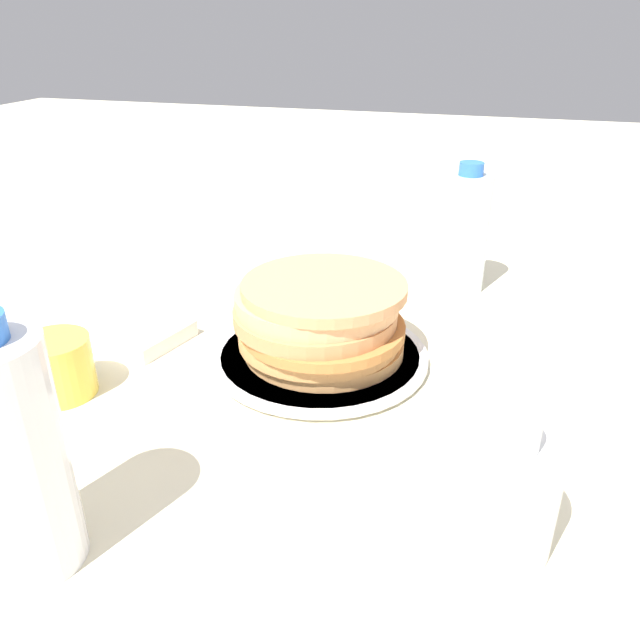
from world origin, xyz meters
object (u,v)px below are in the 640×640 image
(cream_jug, at_px, (494,489))
(water_bottle_near, at_px, (9,457))
(plate, at_px, (320,356))
(water_bottle_mid, at_px, (465,232))
(pancake_stack, at_px, (320,318))
(juice_glass, at_px, (58,367))

(cream_jug, relative_size, water_bottle_near, 0.59)
(plate, relative_size, water_bottle_mid, 1.35)
(water_bottle_mid, bearing_deg, water_bottle_near, 66.88)
(plate, xyz_separation_m, water_bottle_mid, (-0.14, -0.27, 0.08))
(pancake_stack, height_order, juice_glass, pancake_stack)
(pancake_stack, bearing_deg, water_bottle_mid, -117.41)
(plate, relative_size, juice_glass, 3.38)
(plate, height_order, water_bottle_mid, water_bottle_mid)
(cream_jug, bearing_deg, pancake_stack, -48.54)
(plate, height_order, water_bottle_near, water_bottle_near)
(plate, height_order, juice_glass, juice_glass)
(plate, bearing_deg, water_bottle_mid, -117.24)
(water_bottle_near, bearing_deg, cream_jug, -160.80)
(pancake_stack, xyz_separation_m, water_bottle_mid, (-0.14, -0.27, 0.03))
(plate, relative_size, cream_jug, 2.11)
(juice_glass, bearing_deg, plate, -149.82)
(water_bottle_near, distance_m, water_bottle_mid, 0.66)
(cream_jug, distance_m, water_bottle_near, 0.35)
(plate, distance_m, water_bottle_near, 0.37)
(juice_glass, height_order, water_bottle_near, water_bottle_near)
(juice_glass, xyz_separation_m, water_bottle_mid, (-0.38, -0.41, 0.05))
(plate, bearing_deg, water_bottle_near, 70.28)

